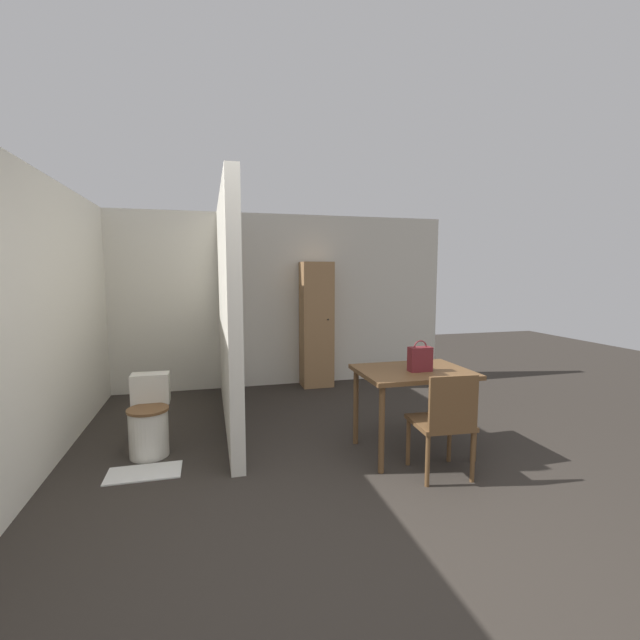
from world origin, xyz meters
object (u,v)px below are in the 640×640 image
Objects in this scene: dining_table at (413,380)px; wooden_cabinet at (316,325)px; toilet at (149,420)px; wooden_chair at (444,420)px; handbag at (420,359)px.

wooden_cabinet is (-0.28, 2.51, 0.22)m from dining_table.
toilet is at bearing -137.17° from wooden_cabinet.
wooden_cabinet is at bearing 99.41° from wooden_chair.
dining_table is 0.55× the size of wooden_cabinet.
wooden_chair is at bearing -91.06° from handbag.
wooden_cabinet is (-0.31, 2.58, 0.01)m from handbag.
wooden_chair is at bearing -87.87° from dining_table.
handbag is at bearing -68.43° from dining_table.
wooden_chair is 0.61m from handbag.
wooden_chair is 0.48× the size of wooden_cabinet.
dining_table is 1.14× the size of wooden_chair.
handbag reaches higher than wooden_chair.
dining_table is at bearing 111.57° from handbag.
dining_table is 0.56m from wooden_chair.
dining_table reaches higher than toilet.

